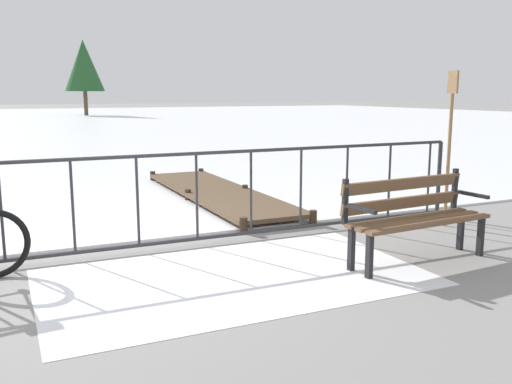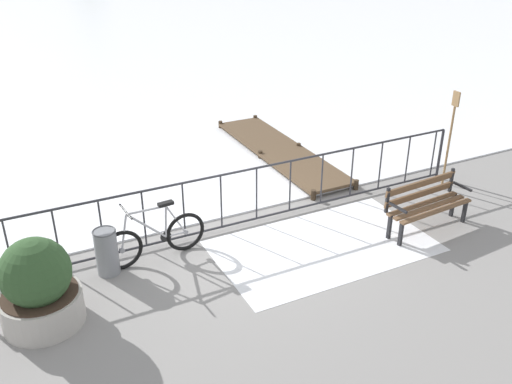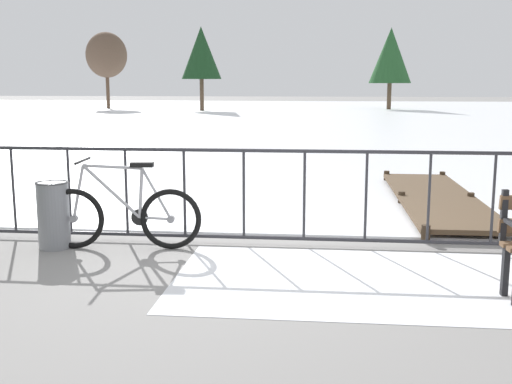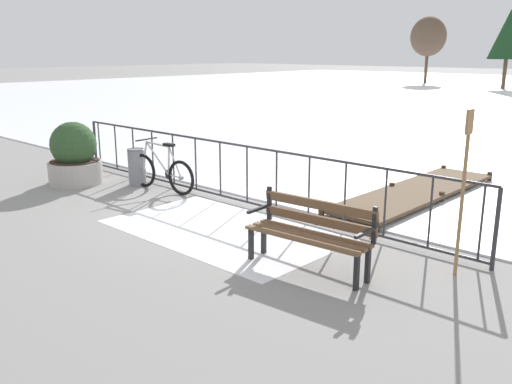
{
  "view_description": "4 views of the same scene",
  "coord_description": "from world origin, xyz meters",
  "views": [
    {
      "loc": [
        -0.96,
        -5.83,
        1.72
      ],
      "look_at": [
        1.45,
        -0.61,
        0.68
      ],
      "focal_mm": 39.09,
      "sensor_mm": 36.0,
      "label": 1
    },
    {
      "loc": [
        -3.53,
        -7.64,
        4.85
      ],
      "look_at": [
        -0.03,
        -0.7,
        0.99
      ],
      "focal_mm": 39.02,
      "sensor_mm": 36.0,
      "label": 2
    },
    {
      "loc": [
        0.51,
        -6.74,
        1.77
      ],
      "look_at": [
        -0.15,
        -0.48,
        0.68
      ],
      "focal_mm": 44.03,
      "sensor_mm": 36.0,
      "label": 3
    },
    {
      "loc": [
        6.67,
        -6.56,
        2.61
      ],
      "look_at": [
        1.26,
        -0.77,
        0.57
      ],
      "focal_mm": 38.48,
      "sensor_mm": 36.0,
      "label": 4
    }
  ],
  "objects": [
    {
      "name": "tree_far_west",
      "position": [
        -14.51,
        36.5,
        3.7
      ],
      "size": [
        2.83,
        2.83,
        5.28
      ],
      "color": "brown",
      "rests_on": "ground"
    },
    {
      "name": "wooden_dock",
      "position": [
        2.19,
        2.52,
        0.12
      ],
      "size": [
        1.1,
        4.54,
        0.2
      ],
      "color": "brown",
      "rests_on": "ground"
    },
    {
      "name": "snow_patch",
      "position": [
        0.96,
        -1.2,
        0.0
      ],
      "size": [
        3.54,
        2.08,
        0.01
      ],
      "primitive_type": "cube",
      "color": "white",
      "rests_on": "ground"
    },
    {
      "name": "tree_centre",
      "position": [
        5.0,
        37.06,
        3.6
      ],
      "size": [
        2.84,
        2.84,
        5.46
      ],
      "color": "brown",
      "rests_on": "ground"
    },
    {
      "name": "frozen_pond",
      "position": [
        0.0,
        28.4,
        0.01
      ],
      "size": [
        80.0,
        56.0,
        0.03
      ],
      "primitive_type": "cube",
      "color": "white",
      "rests_on": "ground"
    },
    {
      "name": "bicycle_near_railing",
      "position": [
        -1.61,
        -0.33,
        0.37
      ],
      "size": [
        1.71,
        0.52,
        0.97
      ],
      "color": "black",
      "rests_on": "ground"
    },
    {
      "name": "ground_plane",
      "position": [
        0.0,
        0.0,
        0.0
      ],
      "size": [
        160.0,
        160.0,
        0.0
      ],
      "primitive_type": "plane",
      "color": "gray"
    },
    {
      "name": "railing_fence",
      "position": [
        0.0,
        0.0,
        0.56
      ],
      "size": [
        9.06,
        0.06,
        1.07
      ],
      "color": "#2D2D33",
      "rests_on": "ground"
    },
    {
      "name": "tree_west_mid",
      "position": [
        -7.26,
        33.63,
        3.67
      ],
      "size": [
        2.55,
        2.55,
        5.34
      ],
      "color": "brown",
      "rests_on": "ground"
    },
    {
      "name": "trash_bin",
      "position": [
        -2.36,
        -0.37,
        0.37
      ],
      "size": [
        0.35,
        0.35,
        0.73
      ],
      "color": "gray",
      "rests_on": "ground"
    }
  ]
}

